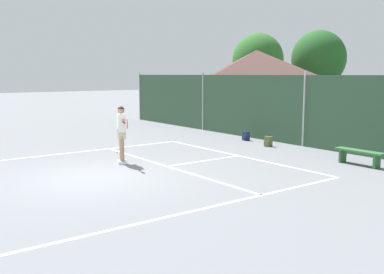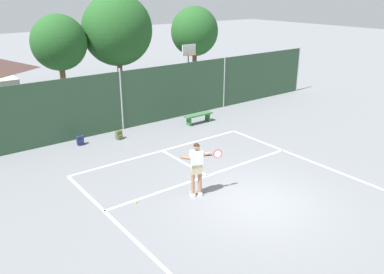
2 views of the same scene
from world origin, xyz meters
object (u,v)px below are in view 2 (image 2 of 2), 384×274
(tennis_ball, at_px, (136,202))
(courtside_bench, at_px, (198,116))
(backpack_navy, at_px, (80,141))
(tennis_player, at_px, (197,165))
(basketball_hoop, at_px, (189,67))
(backpack_olive, at_px, (119,135))

(tennis_ball, bearing_deg, courtside_bench, 38.32)
(tennis_ball, xyz_separation_m, backpack_navy, (0.58, 5.93, 0.16))
(tennis_player, bearing_deg, basketball_hoop, 54.77)
(backpack_navy, height_order, courtside_bench, courtside_bench)
(tennis_player, xyz_separation_m, backpack_navy, (-1.27, 6.68, -0.92))
(backpack_olive, bearing_deg, courtside_bench, -5.05)
(tennis_ball, xyz_separation_m, backpack_olive, (2.25, 5.54, 0.16))
(backpack_navy, bearing_deg, basketball_hoop, 15.32)
(basketball_hoop, bearing_deg, backpack_navy, -164.68)
(tennis_player, bearing_deg, backpack_olive, 86.29)
(tennis_ball, relative_size, backpack_olive, 0.14)
(tennis_player, relative_size, backpack_olive, 4.01)
(tennis_player, distance_m, backpack_olive, 6.38)
(courtside_bench, bearing_deg, basketball_hoop, 62.30)
(backpack_olive, bearing_deg, backpack_navy, 167.13)
(backpack_navy, xyz_separation_m, courtside_bench, (5.96, -0.76, 0.17))
(backpack_olive, bearing_deg, basketball_hoop, 22.81)
(basketball_hoop, height_order, backpack_navy, basketball_hoop)
(tennis_ball, relative_size, backpack_navy, 0.14)
(courtside_bench, bearing_deg, backpack_olive, 174.95)
(tennis_player, bearing_deg, courtside_bench, 51.63)
(backpack_olive, distance_m, courtside_bench, 4.30)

